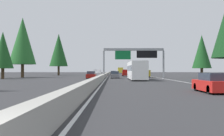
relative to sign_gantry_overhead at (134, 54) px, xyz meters
name	(u,v)px	position (x,y,z in m)	size (l,w,h in m)	color
ground_plane	(106,77)	(9.93, 6.04, -4.93)	(320.00, 320.00, 0.00)	#2D2D30
median_barrier	(107,74)	(29.93, 6.34, -4.48)	(180.00, 0.56, 0.90)	#9E9B93
shoulder_stripe_right	(148,76)	(19.93, -5.48, -4.92)	(160.00, 0.16, 0.01)	silver
shoulder_stripe_median	(108,76)	(19.93, 5.79, -4.92)	(160.00, 0.16, 0.01)	silver
sign_gantry_overhead	(134,54)	(0.00, 0.00, 0.00)	(0.50, 12.68, 6.19)	gray
sedan_far_left	(213,83)	(-33.55, -2.97, -4.24)	(4.40, 1.80, 1.47)	red
bus_mid_center	(137,70)	(-9.12, 0.43, -3.21)	(11.50, 2.55, 3.10)	white
sedan_near_center	(115,75)	(0.66, 3.99, -4.24)	(4.40, 1.80, 1.47)	slate
sedan_far_right	(129,73)	(57.65, -2.77, -4.24)	(4.40, 1.80, 1.47)	#1E4793
minivan_distant_a	(145,73)	(8.11, -3.17, -3.98)	(5.00, 1.95, 1.69)	#AD931E
pickup_distant_b	(126,73)	(18.90, 0.83, -4.01)	(5.60, 2.00, 1.86)	maroon
box_truck_near_right	(120,70)	(70.85, 0.77, -3.31)	(8.50, 2.40, 2.95)	gold
sedan_mid_right	(113,73)	(31.62, 4.30, -4.24)	(4.40, 1.80, 1.47)	black
oncoming_near	(91,75)	(-1.14, 8.80, -4.24)	(4.40, 1.80, 1.47)	maroon
oncoming_far	(97,73)	(19.13, 8.80, -4.01)	(5.60, 2.00, 1.86)	silver
conifer_right_mid	(202,52)	(5.07, -15.60, 0.92)	(4.24, 4.24, 9.63)	#4C3823
conifer_left_near	(3,50)	(-3.01, 25.85, 0.65)	(4.04, 4.04, 9.19)	#4C3823
conifer_left_mid	(23,41)	(6.02, 25.20, 3.47)	(6.08, 6.08, 13.81)	#4C3823
conifer_left_far	(59,50)	(30.98, 22.18, 3.34)	(5.98, 5.98, 13.60)	#4C3823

